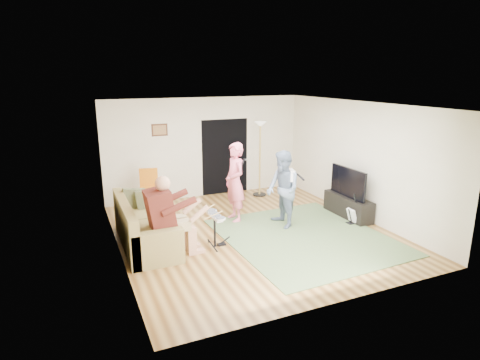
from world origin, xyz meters
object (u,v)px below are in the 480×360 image
torchiere_lamp (260,145)px  guitar_spare (352,215)px  dining_chair (149,198)px  sofa (141,230)px  television (348,182)px  drum_kit (215,232)px  tv_cabinet (348,206)px  singer (235,182)px  guitarist (283,189)px

torchiere_lamp → guitar_spare: bearing=-72.1°
torchiere_lamp → dining_chair: torchiere_lamp is taller
sofa → television: television is taller
drum_kit → dining_chair: (-0.78, 2.49, 0.08)m
dining_chair → tv_cabinet: (4.28, -2.12, -0.14)m
tv_cabinet → sofa: bearing=176.6°
tv_cabinet → television: (-0.05, 0.00, 0.60)m
singer → guitar_spare: singer is taller
guitarist → guitar_spare: (1.52, -0.51, -0.65)m
guitarist → guitar_spare: guitarist is taller
guitarist → torchiere_lamp: bearing=167.5°
torchiere_lamp → television: 2.71m
television → drum_kit: bearing=-174.0°
guitar_spare → guitarist: bearing=161.4°
guitarist → dining_chair: size_ratio=1.57×
guitarist → torchiere_lamp: torchiere_lamp is taller
sofa → tv_cabinet: (4.80, -0.28, -0.06)m
guitarist → tv_cabinet: guitarist is taller
guitar_spare → drum_kit: bearing=178.7°
sofa → guitar_spare: sofa is taller
singer → dining_chair: singer is taller
tv_cabinet → drum_kit: bearing=-174.0°
singer → guitar_spare: 2.75m
guitarist → television: (1.70, -0.07, -0.00)m
sofa → drum_kit: bearing=-26.5°
drum_kit → singer: size_ratio=0.38×
sofa → singer: size_ratio=1.25×
drum_kit → torchiere_lamp: (2.35, 2.78, 1.11)m
tv_cabinet → guitarist: bearing=177.6°
dining_chair → torchiere_lamp: bearing=17.8°
torchiere_lamp → sofa: bearing=-149.8°
sofa → guitarist: (3.05, -0.21, 0.55)m
drum_kit → dining_chair: size_ratio=0.64×
sofa → torchiere_lamp: bearing=30.2°
guitar_spare → dining_chair: 4.79m
drum_kit → guitar_spare: size_ratio=0.97×
drum_kit → tv_cabinet: bearing=6.0°
sofa → guitar_spare: bearing=-9.0°
drum_kit → guitarist: 1.88m
dining_chair → drum_kit: bearing=-60.1°
torchiere_lamp → tv_cabinet: 2.91m
guitarist → torchiere_lamp: size_ratio=0.83×
guitarist → television: bearing=89.4°
guitarist → television: 1.70m
guitarist → guitar_spare: 1.73m
singer → dining_chair: size_ratio=1.68×
television → tv_cabinet: bearing=0.0°
singer → drum_kit: bearing=-39.4°
drum_kit → guitar_spare: (3.27, -0.08, -0.10)m
tv_cabinet → singer: bearing=161.5°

